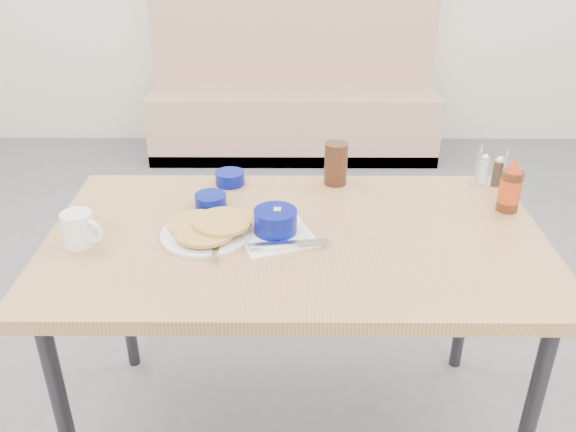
{
  "coord_description": "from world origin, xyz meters",
  "views": [
    {
      "loc": [
        -0.02,
        -1.24,
        1.62
      ],
      "look_at": [
        -0.02,
        0.25,
        0.82
      ],
      "focal_mm": 38.0,
      "sensor_mm": 36.0,
      "label": 1
    }
  ],
  "objects_px": {
    "amber_tumbler": "(336,164)",
    "dining_table": "(296,253)",
    "creamer_bowl": "(230,178)",
    "butter_bowl": "(211,201)",
    "booth_bench": "(293,101)",
    "pancake_plate": "(207,230)",
    "syrup_bottle": "(510,188)",
    "grits_setting": "(276,225)",
    "coffee_mug": "(79,229)",
    "condiment_caddy": "(490,172)"
  },
  "relations": [
    {
      "from": "booth_bench",
      "to": "pancake_plate",
      "type": "relative_size",
      "value": 6.96
    },
    {
      "from": "pancake_plate",
      "to": "butter_bowl",
      "type": "bearing_deg",
      "value": 93.08
    },
    {
      "from": "amber_tumbler",
      "to": "grits_setting",
      "type": "bearing_deg",
      "value": -118.2
    },
    {
      "from": "pancake_plate",
      "to": "grits_setting",
      "type": "xyz_separation_m",
      "value": [
        0.19,
        -0.0,
        0.02
      ]
    },
    {
      "from": "butter_bowl",
      "to": "syrup_bottle",
      "type": "distance_m",
      "value": 0.9
    },
    {
      "from": "coffee_mug",
      "to": "creamer_bowl",
      "type": "relative_size",
      "value": 1.26
    },
    {
      "from": "creamer_bowl",
      "to": "pancake_plate",
      "type": "bearing_deg",
      "value": -95.73
    },
    {
      "from": "pancake_plate",
      "to": "amber_tumbler",
      "type": "xyz_separation_m",
      "value": [
        0.38,
        0.35,
        0.05
      ]
    },
    {
      "from": "dining_table",
      "to": "condiment_caddy",
      "type": "xyz_separation_m",
      "value": [
        0.64,
        0.34,
        0.1
      ]
    },
    {
      "from": "dining_table",
      "to": "amber_tumbler",
      "type": "height_order",
      "value": "amber_tumbler"
    },
    {
      "from": "amber_tumbler",
      "to": "condiment_caddy",
      "type": "distance_m",
      "value": 0.51
    },
    {
      "from": "butter_bowl",
      "to": "creamer_bowl",
      "type": "bearing_deg",
      "value": 75.58
    },
    {
      "from": "grits_setting",
      "to": "amber_tumbler",
      "type": "relative_size",
      "value": 1.94
    },
    {
      "from": "condiment_caddy",
      "to": "coffee_mug",
      "type": "bearing_deg",
      "value": -138.98
    },
    {
      "from": "creamer_bowl",
      "to": "condiment_caddy",
      "type": "distance_m",
      "value": 0.86
    },
    {
      "from": "booth_bench",
      "to": "butter_bowl",
      "type": "distance_m",
      "value": 2.42
    },
    {
      "from": "condiment_caddy",
      "to": "creamer_bowl",
      "type": "bearing_deg",
      "value": -156.47
    },
    {
      "from": "pancake_plate",
      "to": "syrup_bottle",
      "type": "distance_m",
      "value": 0.91
    },
    {
      "from": "condiment_caddy",
      "to": "butter_bowl",
      "type": "bearing_deg",
      "value": -145.87
    },
    {
      "from": "booth_bench",
      "to": "syrup_bottle",
      "type": "relative_size",
      "value": 11.09
    },
    {
      "from": "butter_bowl",
      "to": "condiment_caddy",
      "type": "bearing_deg",
      "value": 11.12
    },
    {
      "from": "butter_bowl",
      "to": "dining_table",
      "type": "bearing_deg",
      "value": -32.13
    },
    {
      "from": "dining_table",
      "to": "pancake_plate",
      "type": "bearing_deg",
      "value": -178.06
    },
    {
      "from": "creamer_bowl",
      "to": "syrup_bottle",
      "type": "distance_m",
      "value": 0.88
    },
    {
      "from": "grits_setting",
      "to": "creamer_bowl",
      "type": "height_order",
      "value": "grits_setting"
    },
    {
      "from": "booth_bench",
      "to": "creamer_bowl",
      "type": "bearing_deg",
      "value": -95.61
    },
    {
      "from": "booth_bench",
      "to": "condiment_caddy",
      "type": "xyz_separation_m",
      "value": [
        0.64,
        -2.19,
        0.45
      ]
    },
    {
      "from": "pancake_plate",
      "to": "coffee_mug",
      "type": "xyz_separation_m",
      "value": [
        -0.34,
        -0.05,
        0.03
      ]
    },
    {
      "from": "coffee_mug",
      "to": "syrup_bottle",
      "type": "height_order",
      "value": "syrup_bottle"
    },
    {
      "from": "grits_setting",
      "to": "butter_bowl",
      "type": "bearing_deg",
      "value": 139.09
    },
    {
      "from": "coffee_mug",
      "to": "amber_tumbler",
      "type": "bearing_deg",
      "value": 29.03
    },
    {
      "from": "butter_bowl",
      "to": "syrup_bottle",
      "type": "relative_size",
      "value": 0.56
    },
    {
      "from": "booth_bench",
      "to": "butter_bowl",
      "type": "height_order",
      "value": "booth_bench"
    },
    {
      "from": "coffee_mug",
      "to": "condiment_caddy",
      "type": "xyz_separation_m",
      "value": [
        1.23,
        0.4,
        -0.01
      ]
    },
    {
      "from": "condiment_caddy",
      "to": "pancake_plate",
      "type": "bearing_deg",
      "value": -135.62
    },
    {
      "from": "grits_setting",
      "to": "creamer_bowl",
      "type": "distance_m",
      "value": 0.38
    },
    {
      "from": "amber_tumbler",
      "to": "dining_table",
      "type": "bearing_deg",
      "value": -111.1
    },
    {
      "from": "booth_bench",
      "to": "butter_bowl",
      "type": "xyz_separation_m",
      "value": [
        -0.26,
        -2.37,
        0.43
      ]
    },
    {
      "from": "coffee_mug",
      "to": "creamer_bowl",
      "type": "distance_m",
      "value": 0.54
    },
    {
      "from": "creamer_bowl",
      "to": "butter_bowl",
      "type": "relative_size",
      "value": 0.99
    },
    {
      "from": "booth_bench",
      "to": "grits_setting",
      "type": "height_order",
      "value": "booth_bench"
    },
    {
      "from": "condiment_caddy",
      "to": "amber_tumbler",
      "type": "bearing_deg",
      "value": -156.99
    },
    {
      "from": "butter_bowl",
      "to": "syrup_bottle",
      "type": "height_order",
      "value": "syrup_bottle"
    },
    {
      "from": "coffee_mug",
      "to": "amber_tumbler",
      "type": "relative_size",
      "value": 0.86
    },
    {
      "from": "pancake_plate",
      "to": "booth_bench",
      "type": "bearing_deg",
      "value": 84.37
    },
    {
      "from": "pancake_plate",
      "to": "creamer_bowl",
      "type": "bearing_deg",
      "value": 84.27
    },
    {
      "from": "syrup_bottle",
      "to": "pancake_plate",
      "type": "bearing_deg",
      "value": -169.78
    },
    {
      "from": "pancake_plate",
      "to": "amber_tumbler",
      "type": "distance_m",
      "value": 0.52
    },
    {
      "from": "booth_bench",
      "to": "condiment_caddy",
      "type": "distance_m",
      "value": 2.33
    },
    {
      "from": "booth_bench",
      "to": "grits_setting",
      "type": "relative_size",
      "value": 6.97
    }
  ]
}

